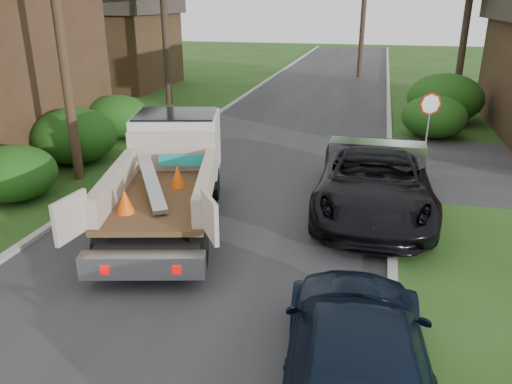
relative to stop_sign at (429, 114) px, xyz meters
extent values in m
plane|color=#204012|center=(-5.20, -9.00, -1.78)|extent=(120.00, 120.00, 0.00)
cube|color=#28282B|center=(-5.20, 1.00, -1.77)|extent=(8.00, 90.00, 0.02)
cube|color=#9E9E99|center=(-9.30, 1.00, -1.72)|extent=(0.20, 90.00, 0.12)
cube|color=#9E9E99|center=(-1.10, 1.00, -1.72)|extent=(0.20, 90.00, 0.12)
cylinder|color=slate|center=(0.00, 0.00, -0.78)|extent=(0.06, 0.06, 2.00)
cylinder|color=#B20A0A|center=(0.00, 0.00, 0.32)|extent=(0.71, 0.32, 0.76)
cylinder|color=#382619|center=(-10.70, -4.00, 3.22)|extent=(0.30, 0.30, 10.00)
cube|color=#3A2617|center=(-18.70, 13.00, 0.47)|extent=(7.00, 7.00, 4.50)
cube|color=#332B26|center=(-18.70, 13.00, 3.42)|extent=(7.56, 7.56, 1.40)
ellipsoid|color=#17430F|center=(-11.40, -6.00, -1.01)|extent=(2.34, 2.34, 1.53)
ellipsoid|color=#17430F|center=(-11.70, -2.50, -0.84)|extent=(2.86, 2.86, 1.87)
ellipsoid|color=#17430F|center=(-12.00, 1.00, -0.93)|extent=(2.60, 2.60, 1.70)
ellipsoid|color=#17430F|center=(0.60, 4.00, -0.93)|extent=(2.60, 2.60, 1.70)
ellipsoid|color=#17430F|center=(1.30, 7.00, -0.67)|extent=(3.38, 3.38, 2.21)
cylinder|color=#2D2119|center=(-12.70, 8.00, 2.72)|extent=(0.36, 0.36, 9.00)
cylinder|color=#2D2119|center=(2.30, 11.00, 2.47)|extent=(0.36, 0.36, 8.50)
cylinder|color=#2D2119|center=(-19.20, 4.00, 2.72)|extent=(0.36, 0.36, 9.00)
cylinder|color=black|center=(-7.90, -5.18, -1.31)|extent=(0.53, 0.98, 0.93)
cylinder|color=black|center=(-5.99, -4.70, -1.31)|extent=(0.53, 0.98, 0.93)
cylinder|color=black|center=(-6.94, -8.99, -1.31)|extent=(0.53, 0.98, 0.93)
cylinder|color=black|center=(-5.03, -8.51, -1.31)|extent=(0.53, 0.98, 0.93)
cube|color=black|center=(-6.49, -6.74, -1.14)|extent=(3.47, 6.32, 0.25)
cube|color=silver|center=(-7.02, -4.64, -0.23)|extent=(2.66, 2.36, 1.60)
cube|color=black|center=(-7.02, -4.64, 0.34)|extent=(2.47, 2.17, 0.57)
cube|color=#472D19|center=(-6.32, -7.45, -0.74)|extent=(3.12, 4.17, 0.12)
cube|color=beige|center=(-6.77, -5.64, -0.17)|extent=(2.23, 0.66, 1.03)
cube|color=beige|center=(-7.32, -7.70, -0.38)|extent=(1.11, 3.47, 0.62)
cube|color=beige|center=(-5.31, -7.19, -0.38)|extent=(1.11, 3.47, 0.62)
cube|color=silver|center=(-5.77, -9.60, -1.21)|extent=(2.39, 0.93, 0.47)
cube|color=#B20505|center=(-6.38, -9.95, -1.21)|extent=(0.17, 0.08, 0.17)
cube|color=#B20505|center=(-5.07, -9.62, -1.21)|extent=(0.17, 0.08, 0.17)
cube|color=beige|center=(-7.06, -9.77, -0.28)|extent=(0.18, 0.93, 0.83)
cube|color=beige|center=(-4.56, -9.13, -0.28)|extent=(0.59, 0.82, 0.83)
cube|color=silver|center=(-6.54, -7.40, -0.39)|extent=(1.69, 2.43, 0.48)
cone|color=#F2590A|center=(-6.64, -8.49, -0.42)|extent=(0.45, 0.45, 0.52)
cone|color=#F2590A|center=(-6.17, -6.77, -0.42)|extent=(0.45, 0.45, 0.52)
cube|color=#148C84|center=(-6.46, -5.83, -0.32)|extent=(1.13, 0.38, 0.29)
imported|color=black|center=(-1.60, -4.50, -0.90)|extent=(3.00, 6.34, 1.75)
imported|color=black|center=(-1.67, -11.50, -1.04)|extent=(2.47, 5.23, 1.47)
camera|label=1|loc=(-1.70, -17.19, 3.49)|focal=35.00mm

